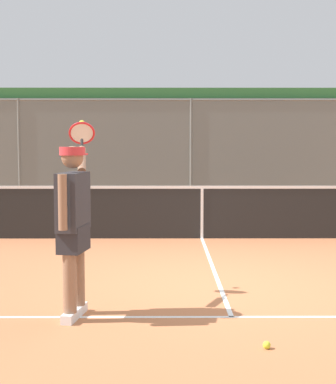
% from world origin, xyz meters
% --- Properties ---
extents(ground_plane, '(60.00, 60.00, 0.00)m').
position_xyz_m(ground_plane, '(0.00, 0.00, 0.00)').
color(ground_plane, '#B76B42').
extents(court_line_markings, '(8.57, 8.71, 0.01)m').
position_xyz_m(court_line_markings, '(0.00, 1.63, 0.00)').
color(court_line_markings, white).
rests_on(court_line_markings, ground).
extents(fence_backdrop, '(20.91, 1.37, 3.18)m').
position_xyz_m(fence_backdrop, '(0.00, -8.80, 1.58)').
color(fence_backdrop, slate).
rests_on(fence_backdrop, ground).
extents(tennis_net, '(11.02, 0.09, 1.07)m').
position_xyz_m(tennis_net, '(0.00, -3.53, 0.49)').
color(tennis_net, '#2D2D2D').
rests_on(tennis_net, ground).
extents(tennis_player, '(0.34, 1.43, 1.99)m').
position_xyz_m(tennis_player, '(1.56, 1.23, 1.00)').
color(tennis_player, silver).
rests_on(tennis_player, ground).
extents(tennis_ball_near_net, '(0.07, 0.07, 0.07)m').
position_xyz_m(tennis_ball_near_net, '(-0.19, 2.14, 0.03)').
color(tennis_ball_near_net, '#CCDB33').
rests_on(tennis_ball_near_net, ground).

